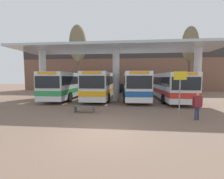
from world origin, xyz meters
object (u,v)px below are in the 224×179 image
(transit_bus_left_bay, at_px, (70,84))
(transit_bus_right_bay, at_px, (134,84))
(info_sign_platform, at_px, (180,84))
(poplar_tree_behind_left, at_px, (78,44))
(waiting_bench_mid_platform, at_px, (84,108))
(poplar_tree_behind_right, at_px, (190,45))
(transit_bus_center_bay, at_px, (101,84))
(pedestrian_waiting, at_px, (197,104))
(transit_bus_far_right_bay, at_px, (167,85))
(parked_car_street, at_px, (113,87))

(transit_bus_left_bay, xyz_separation_m, transit_bus_right_bay, (8.30, -0.53, 0.00))
(transit_bus_left_bay, relative_size, info_sign_platform, 3.93)
(transit_bus_right_bay, relative_size, poplar_tree_behind_left, 0.95)
(info_sign_platform, bearing_deg, waiting_bench_mid_platform, -176.19)
(transit_bus_right_bay, relative_size, poplar_tree_behind_right, 1.10)
(transit_bus_center_bay, distance_m, pedestrian_waiting, 11.61)
(waiting_bench_mid_platform, height_order, pedestrian_waiting, pedestrian_waiting)
(transit_bus_center_bay, bearing_deg, transit_bus_far_right_bay, -179.78)
(transit_bus_center_bay, height_order, transit_bus_far_right_bay, transit_bus_center_bay)
(transit_bus_right_bay, distance_m, transit_bus_far_right_bay, 3.90)
(transit_bus_center_bay, height_order, waiting_bench_mid_platform, transit_bus_center_bay)
(pedestrian_waiting, xyz_separation_m, poplar_tree_behind_left, (-12.08, 14.02, 6.82))
(waiting_bench_mid_platform, relative_size, poplar_tree_behind_left, 0.16)
(transit_bus_right_bay, height_order, parked_car_street, transit_bus_right_bay)
(transit_bus_center_bay, xyz_separation_m, poplar_tree_behind_right, (11.50, 2.97, 5.18))
(info_sign_platform, relative_size, parked_car_street, 0.70)
(transit_bus_far_right_bay, xyz_separation_m, poplar_tree_behind_right, (3.55, 2.90, 5.25))
(poplar_tree_behind_left, xyz_separation_m, parked_car_street, (5.42, 2.19, -6.78))
(transit_bus_center_bay, xyz_separation_m, parked_car_street, (0.76, 7.32, -0.73))
(transit_bus_left_bay, xyz_separation_m, waiting_bench_mid_platform, (4.27, -8.17, -1.42))
(transit_bus_far_right_bay, height_order, pedestrian_waiting, transit_bus_far_right_bay)
(transit_bus_right_bay, distance_m, parked_car_street, 8.06)
(pedestrian_waiting, bearing_deg, parked_car_street, 110.18)
(poplar_tree_behind_left, bearing_deg, parked_car_street, 22.03)
(transit_bus_right_bay, bearing_deg, waiting_bench_mid_platform, 60.17)
(transit_bus_far_right_bay, relative_size, pedestrian_waiting, 6.85)
(transit_bus_center_bay, xyz_separation_m, pedestrian_waiting, (7.43, -8.89, -0.77))
(transit_bus_left_bay, xyz_separation_m, transit_bus_center_bay, (4.25, -0.54, 0.00))
(transit_bus_center_bay, xyz_separation_m, transit_bus_far_right_bay, (7.95, 0.07, -0.07))
(poplar_tree_behind_right, bearing_deg, parked_car_street, 157.94)
(transit_bus_center_bay, bearing_deg, parked_car_street, -96.25)
(transit_bus_far_right_bay, relative_size, waiting_bench_mid_platform, 6.52)
(transit_bus_center_bay, relative_size, parked_car_street, 2.44)
(transit_bus_left_bay, height_order, transit_bus_far_right_bay, transit_bus_left_bay)
(poplar_tree_behind_left, bearing_deg, transit_bus_left_bay, -84.99)
(transit_bus_left_bay, distance_m, parked_car_street, 8.47)
(transit_bus_right_bay, relative_size, info_sign_platform, 3.41)
(transit_bus_center_bay, bearing_deg, poplar_tree_behind_left, -48.09)
(info_sign_platform, bearing_deg, transit_bus_far_right_bay, 82.22)
(transit_bus_right_bay, xyz_separation_m, pedestrian_waiting, (3.38, -8.89, -0.77))
(waiting_bench_mid_platform, bearing_deg, pedestrian_waiting, -9.69)
(parked_car_street, bearing_deg, transit_bus_center_bay, -92.46)
(transit_bus_right_bay, relative_size, pedestrian_waiting, 6.27)
(transit_bus_center_bay, height_order, pedestrian_waiting, transit_bus_center_bay)
(transit_bus_right_bay, xyz_separation_m, transit_bus_far_right_bay, (3.90, 0.07, -0.07))
(transit_bus_far_right_bay, distance_m, poplar_tree_behind_left, 14.89)
(pedestrian_waiting, height_order, poplar_tree_behind_right, poplar_tree_behind_right)
(poplar_tree_behind_left, relative_size, parked_car_street, 2.53)
(waiting_bench_mid_platform, distance_m, info_sign_platform, 7.18)
(info_sign_platform, bearing_deg, poplar_tree_behind_left, 133.36)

